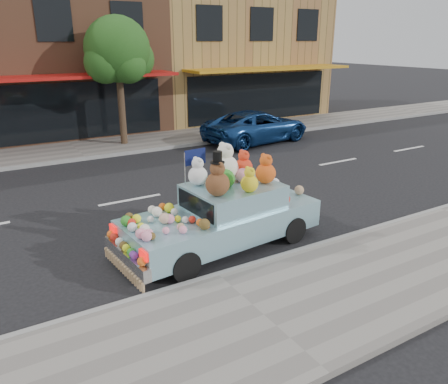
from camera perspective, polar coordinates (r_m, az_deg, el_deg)
ground at (r=12.61m, az=-12.16°, el=-1.04°), size 120.00×120.00×0.00m
near_sidewalk at (r=7.34m, az=5.22°, el=-16.05°), size 60.00×3.00×0.12m
far_sidewalk at (r=18.65m, az=-18.71°, el=5.19°), size 60.00×3.00×0.12m
near_kerb at (r=8.40m, az=-0.83°, el=-10.95°), size 60.00×0.12×0.13m
far_kerb at (r=17.22m, az=-17.61°, el=4.20°), size 60.00×0.12×0.13m
storefront_mid at (r=23.56m, az=-22.73°, el=16.35°), size 10.00×9.80×7.30m
storefront_right at (r=26.95m, az=-0.27°, el=17.97°), size 10.00×9.80×7.30m
street_tree at (r=18.72m, az=-13.68°, el=16.99°), size 3.00×2.70×5.22m
car_blue at (r=19.35m, az=4.29°, el=8.54°), size 5.24×3.00×1.38m
art_car at (r=9.38m, az=-0.16°, el=-2.64°), size 4.63×2.15×2.26m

